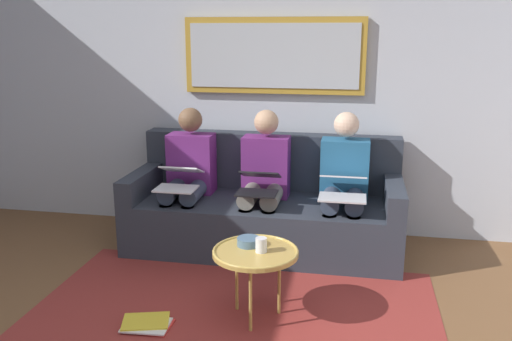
# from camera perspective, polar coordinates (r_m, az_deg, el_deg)

# --- Properties ---
(wall_rear) EXTENTS (6.00, 0.12, 2.60)m
(wall_rear) POSITION_cam_1_polar(r_m,az_deg,el_deg) (4.78, 2.03, 9.06)
(wall_rear) COLOR #B7BCC6
(wall_rear) RESTS_ON ground_plane
(area_rug) EXTENTS (2.60, 1.80, 0.01)m
(area_rug) POSITION_cam_1_polar(r_m,az_deg,el_deg) (3.51, -2.68, -15.38)
(area_rug) COLOR maroon
(area_rug) RESTS_ON ground_plane
(couch) EXTENTS (2.20, 0.90, 0.90)m
(couch) POSITION_cam_1_polar(r_m,az_deg,el_deg) (4.52, 0.99, -4.08)
(couch) COLOR #2D333D
(couch) RESTS_ON ground_plane
(framed_mirror) EXTENTS (1.54, 0.05, 0.64)m
(framed_mirror) POSITION_cam_1_polar(r_m,az_deg,el_deg) (4.67, 1.88, 12.01)
(framed_mirror) COLOR #B7892D
(coffee_table) EXTENTS (0.53, 0.53, 0.46)m
(coffee_table) POSITION_cam_1_polar(r_m,az_deg,el_deg) (3.33, -0.05, -8.74)
(coffee_table) COLOR tan
(coffee_table) RESTS_ON ground_plane
(cup) EXTENTS (0.07, 0.07, 0.09)m
(cup) POSITION_cam_1_polar(r_m,az_deg,el_deg) (3.30, 0.55, -7.86)
(cup) COLOR silver
(cup) RESTS_ON coffee_table
(bowl) EXTENTS (0.14, 0.14, 0.05)m
(bowl) POSITION_cam_1_polar(r_m,az_deg,el_deg) (3.40, -0.79, -7.51)
(bowl) COLOR slate
(bowl) RESTS_ON coffee_table
(person_left) EXTENTS (0.38, 0.58, 1.14)m
(person_left) POSITION_cam_1_polar(r_m,az_deg,el_deg) (4.31, 9.26, -1.07)
(person_left) COLOR #235B84
(person_left) RESTS_ON couch
(laptop_silver) EXTENTS (0.35, 0.38, 0.16)m
(laptop_silver) POSITION_cam_1_polar(r_m,az_deg,el_deg) (4.08, 9.17, -1.63)
(laptop_silver) COLOR silver
(person_middle) EXTENTS (0.38, 0.58, 1.14)m
(person_middle) POSITION_cam_1_polar(r_m,az_deg,el_deg) (4.37, 0.85, -0.67)
(person_middle) COLOR #66236B
(person_middle) RESTS_ON couch
(laptop_black) EXTENTS (0.31, 0.36, 0.16)m
(laptop_black) POSITION_cam_1_polar(r_m,az_deg,el_deg) (4.14, 0.29, -1.28)
(laptop_black) COLOR black
(person_right) EXTENTS (0.38, 0.58, 1.14)m
(person_right) POSITION_cam_1_polar(r_m,az_deg,el_deg) (4.52, -7.16, -0.27)
(person_right) COLOR #66236B
(person_right) RESTS_ON couch
(laptop_white) EXTENTS (0.31, 0.38, 0.17)m
(laptop_white) POSITION_cam_1_polar(r_m,az_deg,el_deg) (4.30, -8.11, -0.77)
(laptop_white) COLOR white
(magazine_stack) EXTENTS (0.32, 0.27, 0.03)m
(magazine_stack) POSITION_cam_1_polar(r_m,az_deg,el_deg) (3.49, -11.46, -15.59)
(magazine_stack) COLOR red
(magazine_stack) RESTS_ON ground_plane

